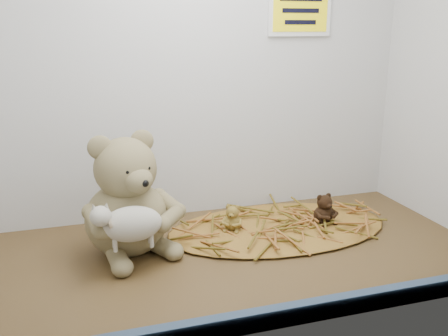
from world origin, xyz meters
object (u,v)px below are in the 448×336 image
object	(u,v)px
mini_teddy_tan	(233,216)
toy_lamb	(132,224)
mini_teddy_brown	(324,208)
main_teddy	(126,194)

from	to	relation	value
mini_teddy_tan	toy_lamb	bearing A→B (deg)	-122.32
toy_lamb	mini_teddy_brown	bearing A→B (deg)	11.66
mini_teddy_brown	toy_lamb	bearing A→B (deg)	179.81
toy_lamb	mini_teddy_tan	world-z (taller)	toy_lamb
main_teddy	mini_teddy_brown	xyz separation A→B (cm)	(51.02, 0.33, -9.06)
toy_lamb	main_teddy	bearing A→B (deg)	90.00
main_teddy	mini_teddy_tan	size ratio (longest dim) A/B	4.24
main_teddy	mini_teddy_brown	world-z (taller)	main_teddy
mini_teddy_tan	main_teddy	bearing A→B (deg)	-142.17
main_teddy	toy_lamb	bearing A→B (deg)	-110.25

